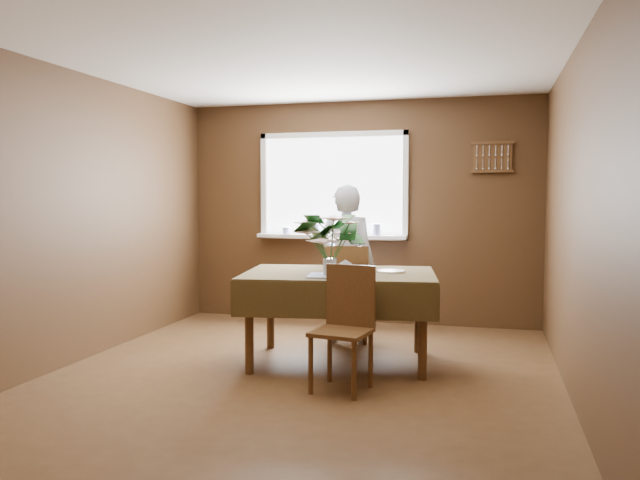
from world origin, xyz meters
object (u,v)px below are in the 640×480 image
(dining_table, at_px, (339,283))
(chair_far, at_px, (349,289))
(seated_woman, at_px, (346,264))
(chair_near, at_px, (345,321))
(flower_bouquet, at_px, (330,237))

(dining_table, xyz_separation_m, chair_far, (-0.09, 0.77, -0.17))
(chair_far, distance_m, seated_woman, 0.25)
(dining_table, height_order, seated_woman, seated_woman)
(chair_near, xyz_separation_m, seated_woman, (-0.32, 1.42, 0.27))
(chair_near, xyz_separation_m, flower_bouquet, (-0.24, 0.45, 0.60))
(chair_near, bearing_deg, flower_bouquet, 127.24)
(flower_bouquet, bearing_deg, chair_far, 93.37)
(chair_far, relative_size, flower_bouquet, 1.70)
(seated_woman, bearing_deg, chair_near, 98.87)
(seated_woman, bearing_deg, dining_table, 94.60)
(chair_near, bearing_deg, chair_far, 111.21)
(dining_table, bearing_deg, chair_near, -81.27)
(flower_bouquet, bearing_deg, seated_woman, 94.70)
(dining_table, xyz_separation_m, seated_woman, (-0.11, 0.74, 0.08))
(dining_table, height_order, chair_near, chair_near)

